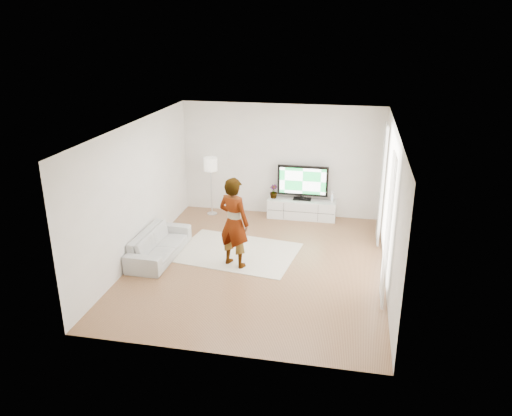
% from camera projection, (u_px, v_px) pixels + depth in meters
% --- Properties ---
extents(floor, '(6.00, 6.00, 0.00)m').
position_uv_depth(floor, '(258.00, 264.00, 10.13)').
color(floor, '#9A6E45').
rests_on(floor, ground).
extents(ceiling, '(6.00, 6.00, 0.00)m').
position_uv_depth(ceiling, '(258.00, 127.00, 9.16)').
color(ceiling, white).
rests_on(ceiling, wall_back).
extents(wall_left, '(0.02, 6.00, 2.80)m').
position_uv_depth(wall_left, '(137.00, 191.00, 10.10)').
color(wall_left, white).
rests_on(wall_left, floor).
extents(wall_right, '(0.02, 6.00, 2.80)m').
position_uv_depth(wall_right, '(391.00, 208.00, 9.19)').
color(wall_right, white).
rests_on(wall_right, floor).
extents(wall_back, '(5.00, 0.02, 2.80)m').
position_uv_depth(wall_back, '(281.00, 160.00, 12.41)').
color(wall_back, white).
rests_on(wall_back, floor).
extents(wall_front, '(5.00, 0.02, 2.80)m').
position_uv_depth(wall_front, '(217.00, 269.00, 6.88)').
color(wall_front, white).
rests_on(wall_front, floor).
extents(window, '(0.01, 2.60, 2.50)m').
position_uv_depth(window, '(389.00, 200.00, 9.45)').
color(window, white).
rests_on(window, wall_right).
extents(curtain_near, '(0.04, 0.70, 2.60)m').
position_uv_depth(curtain_near, '(388.00, 231.00, 8.30)').
color(curtain_near, white).
rests_on(curtain_near, floor).
extents(curtain_far, '(0.04, 0.70, 2.60)m').
position_uv_depth(curtain_far, '(382.00, 185.00, 10.69)').
color(curtain_far, white).
rests_on(curtain_far, floor).
extents(media_console, '(1.69, 0.48, 0.48)m').
position_uv_depth(media_console, '(302.00, 209.00, 12.49)').
color(media_console, silver).
rests_on(media_console, floor).
extents(television, '(1.25, 0.24, 0.87)m').
position_uv_depth(television, '(303.00, 181.00, 12.27)').
color(television, black).
rests_on(television, media_console).
extents(game_console, '(0.06, 0.18, 0.24)m').
position_uv_depth(game_console, '(332.00, 197.00, 12.23)').
color(game_console, white).
rests_on(game_console, media_console).
extents(potted_plant, '(0.24, 0.24, 0.34)m').
position_uv_depth(potted_plant, '(274.00, 191.00, 12.48)').
color(potted_plant, '#3F7238').
rests_on(potted_plant, media_console).
extents(rug, '(2.71, 2.12, 0.01)m').
position_uv_depth(rug, '(237.00, 252.00, 10.65)').
color(rug, beige).
rests_on(rug, floor).
extents(player, '(0.79, 0.66, 1.84)m').
position_uv_depth(player, '(234.00, 222.00, 9.77)').
color(player, '#334772').
rests_on(player, rug).
extents(sofa, '(0.78, 1.92, 0.56)m').
position_uv_depth(sofa, '(159.00, 244.00, 10.37)').
color(sofa, silver).
rests_on(sofa, floor).
extents(floor_lamp, '(0.33, 0.33, 1.48)m').
position_uv_depth(floor_lamp, '(211.00, 167.00, 12.39)').
color(floor_lamp, silver).
rests_on(floor_lamp, floor).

